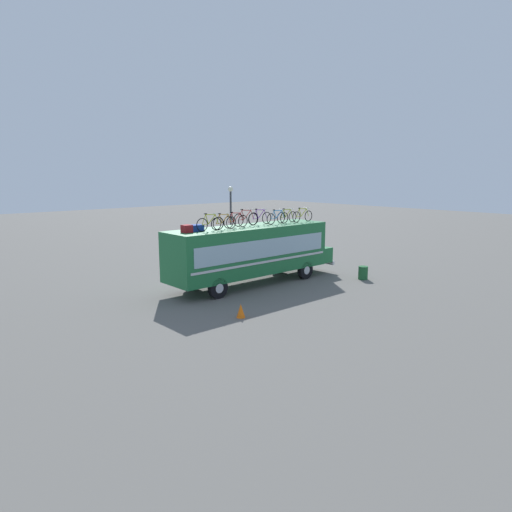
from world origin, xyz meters
The scene contains 15 objects.
ground_plane centered at (0.00, 0.00, 0.00)m, with size 120.00×120.00×0.00m, color #605E59.
bus centered at (0.16, 0.00, 1.95)m, with size 11.03×2.59×3.31m.
luggage_bag_1 centered at (-4.10, 0.00, 3.49)m, with size 0.45×0.45×0.38m, color maroon.
luggage_bag_2 centered at (-3.46, 0.18, 3.47)m, with size 0.71×0.50×0.32m, color #193899.
rooftop_bicycle_1 centered at (-2.85, -0.24, 3.69)m, with size 1.70×0.44×0.92m.
rooftop_bicycle_2 centered at (-1.97, -0.21, 3.67)m, with size 1.63×0.44×0.87m.
rooftop_bicycle_3 centered at (-1.00, -0.02, 3.67)m, with size 1.66×0.44×0.88m.
rooftop_bicycle_4 centered at (-0.02, 0.28, 3.70)m, with size 1.82×0.44×0.96m.
rooftop_bicycle_5 centered at (0.99, 0.26, 3.69)m, with size 1.76×0.44×0.93m.
rooftop_bicycle_6 centered at (1.95, -0.21, 3.67)m, with size 1.71×0.44×0.86m.
rooftop_bicycle_7 centered at (2.87, -0.04, 3.67)m, with size 1.63×0.44×0.86m.
rooftop_bicycle_8 centered at (3.89, -0.36, 3.67)m, with size 1.73×0.44×0.88m.
trash_bin centered at (5.87, -3.48, 0.39)m, with size 0.55×0.55×0.78m, color #1E592D.
traffic_cone centered at (-4.23, -4.27, 0.30)m, with size 0.39×0.39×0.61m, color orange.
street_lamp centered at (4.07, 6.76, 3.33)m, with size 0.36×0.36×5.27m.
Camera 1 is at (-16.40, -18.89, 6.16)m, focal length 31.95 mm.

